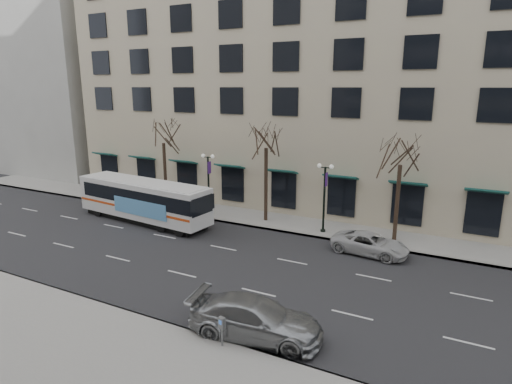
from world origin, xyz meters
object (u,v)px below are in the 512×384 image
Objects in this scene: lamp_post_left at (209,181)px; silver_car at (255,319)px; tree_far_mid at (266,136)px; lamp_post_right at (324,195)px; tree_far_left at (163,132)px; white_pickup at (370,244)px; tree_far_right at (401,151)px; city_bus at (144,199)px; pay_station at (222,325)px.

silver_car is at bearing -50.44° from lamp_post_left.
lamp_post_right is at bearing -6.83° from tree_far_mid.
tree_far_left is 1.70× the size of white_pickup.
lamp_post_left is at bearing -177.71° from tree_far_right.
city_bus reaches higher than pay_station.
lamp_post_right is 14.24m from city_bus.
pay_station is at bearing 172.76° from white_pickup.
silver_car is at bearing 75.03° from pay_station.
white_pickup is (17.66, 1.36, -1.14)m from city_bus.
tree_far_left is 15.48m from lamp_post_right.
lamp_post_left is 5.39m from city_bus.
tree_far_left is 0.98× the size of tree_far_mid.
silver_car reaches higher than white_pickup.
pay_station is (-0.79, -1.46, 0.24)m from silver_car.
city_bus is at bearing -73.15° from tree_far_left.
tree_far_left is 6.68m from city_bus.
city_bus is (-8.68, -4.37, -5.09)m from tree_far_mid.
lamp_post_left is at bearing -173.15° from tree_far_mid.
tree_far_mid reaches higher than city_bus.
pay_station is (0.93, -15.65, -1.85)m from lamp_post_right.
tree_far_mid is 1.64× the size of lamp_post_right.
tree_far_left is 10.00m from tree_far_mid.
silver_car is (11.72, -14.19, -2.09)m from lamp_post_left.
tree_far_left reaches higher than city_bus.
white_pickup is (-1.02, -3.01, -5.74)m from tree_far_right.
lamp_post_right is 15.79m from pay_station.
lamp_post_left is 10.00m from lamp_post_right.
tree_far_mid reaches higher than silver_car.
city_bus is (-18.68, -4.37, -4.60)m from tree_far_right.
lamp_post_right is (5.01, -0.60, -3.96)m from tree_far_mid.
tree_far_right is at bearing 89.44° from pay_station.
tree_far_right is 1.65× the size of white_pickup.
tree_far_left is at bearing 180.00° from tree_far_right.
lamp_post_left is at bearing 180.00° from lamp_post_right.
silver_car is at bearing 174.88° from white_pickup.
tree_far_mid is 1.06× the size of tree_far_right.
pay_station is (5.93, -16.25, -5.82)m from tree_far_mid.
city_bus is 18.84m from pay_station.
lamp_post_left reaches higher than silver_car.
tree_far_right reaches higher than lamp_post_left.
white_pickup is at bearing 10.01° from city_bus.
lamp_post_right is at bearing -0.71° from silver_car.
lamp_post_left reaches higher than pay_station.
silver_car is (15.40, -10.42, -0.97)m from city_bus.
pay_station is at bearing -69.94° from tree_far_mid.
white_pickup is at bearing -9.79° from lamp_post_left.
tree_far_left is at bearing 112.46° from city_bus.
city_bus is 9.60× the size of pay_station.
tree_far_left is 6.42× the size of pay_station.
tree_far_mid is 6.41m from lamp_post_right.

